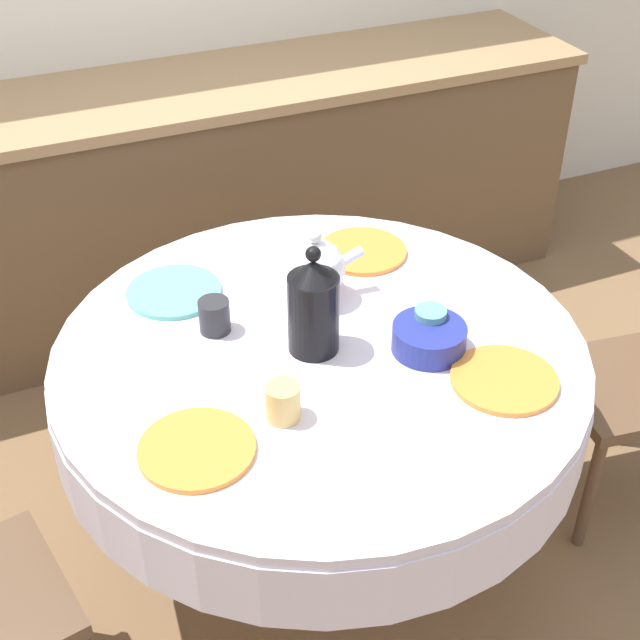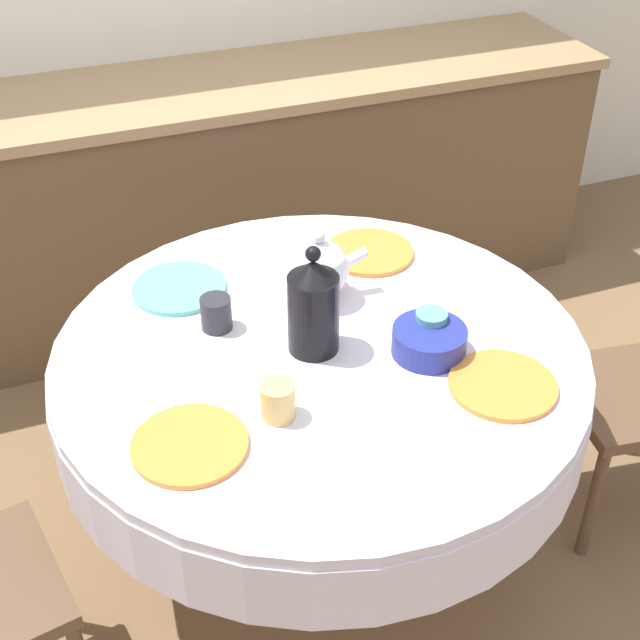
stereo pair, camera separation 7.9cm
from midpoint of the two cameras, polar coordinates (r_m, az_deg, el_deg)
ground_plane at (r=2.76m, az=-0.85°, el=-14.55°), size 12.00×12.00×0.00m
kitchen_counter at (r=3.53m, az=-9.97°, el=7.31°), size 3.24×0.64×0.94m
dining_table at (r=2.30m, az=-0.99°, el=-4.14°), size 1.35×1.35×0.78m
plate_near_left at (r=1.96m, az=-9.06°, el=-8.18°), size 0.26×0.26×0.01m
cup_near_left at (r=1.99m, az=-3.54°, el=-5.27°), size 0.08×0.08×0.09m
plate_near_right at (r=2.14m, az=10.67°, el=-3.79°), size 0.26×0.26×0.01m
cup_near_right at (r=2.23m, az=6.02°, el=-0.31°), size 0.08×0.08×0.09m
plate_far_left at (r=2.44m, az=-10.25°, el=1.79°), size 0.26×0.26×0.01m
cup_far_left at (r=2.27m, az=-7.77°, el=0.24°), size 0.08×0.08×0.09m
plate_far_right at (r=2.58m, az=1.84°, el=4.42°), size 0.26×0.26×0.01m
cup_far_right at (r=2.42m, az=-1.15°, el=3.12°), size 0.08×0.08×0.09m
coffee_carafe at (r=2.14m, az=-1.48°, el=0.85°), size 0.13×0.13×0.29m
teapot at (r=2.34m, az=-1.25°, el=3.29°), size 0.22×0.16×0.21m
fruit_bowl at (r=2.20m, az=5.97°, el=-1.17°), size 0.18×0.18×0.07m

